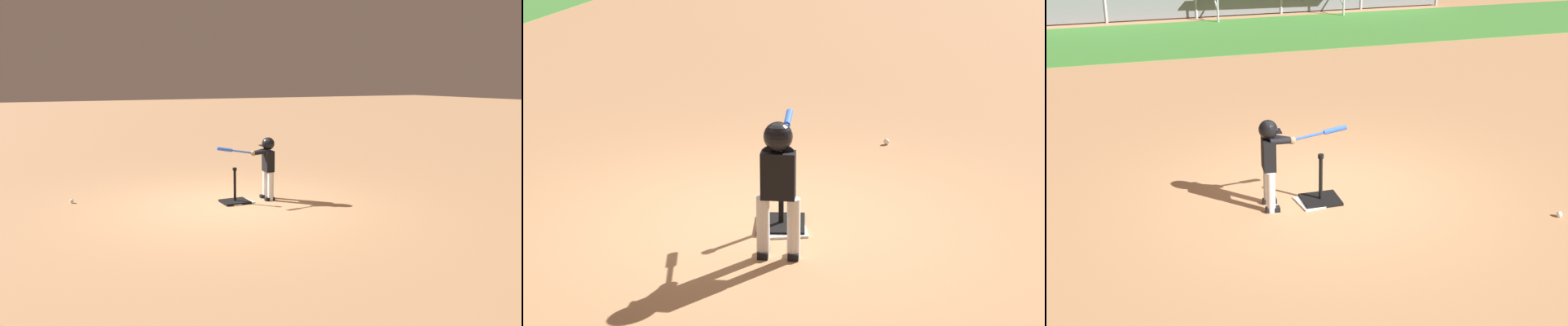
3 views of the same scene
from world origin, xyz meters
The scene contains 5 objects.
ground_plane centered at (0.00, 0.00, 0.00)m, with size 90.00×90.00×0.00m, color #AD7F56.
home_plate centered at (-0.25, -0.19, 0.01)m, with size 0.44×0.44×0.02m, color white.
batting_tee centered at (-0.17, -0.19, 0.08)m, with size 0.49×0.44×0.65m.
batter_child centered at (-0.81, -0.19, 0.74)m, with size 1.11×0.37×1.17m.
baseball centered at (2.54, -1.44, 0.04)m, with size 0.07×0.07×0.07m, color white.
Camera 1 is at (3.31, 8.21, 2.26)m, focal length 35.00 mm.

